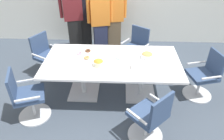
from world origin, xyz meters
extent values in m
cube|color=#3D4754|center=(0.00, 0.00, -0.01)|extent=(10.00, 10.00, 0.01)
cube|color=white|center=(0.00, 0.00, 0.73)|extent=(2.40, 1.20, 0.04)
cube|color=silver|center=(-0.55, 0.00, 0.01)|extent=(0.56, 0.56, 0.02)
cylinder|color=silver|center=(-0.55, 0.00, 0.37)|extent=(0.09, 0.09, 0.69)
cube|color=silver|center=(0.55, 0.00, 0.01)|extent=(0.56, 0.56, 0.02)
cylinder|color=silver|center=(0.55, 0.00, 0.37)|extent=(0.09, 0.09, 0.69)
cylinder|color=silver|center=(-1.30, -0.64, 0.01)|extent=(0.69, 0.69, 0.02)
cylinder|color=silver|center=(-1.30, -0.64, 0.23)|extent=(0.05, 0.05, 0.41)
cube|color=#33476B|center=(-1.30, -0.64, 0.46)|extent=(0.58, 0.58, 0.06)
cube|color=#33476B|center=(-1.50, -0.71, 0.70)|extent=(0.18, 0.43, 0.42)
cube|color=silver|center=(-1.38, -0.41, 0.58)|extent=(0.36, 0.15, 0.02)
cube|color=silver|center=(-1.22, -0.88, 0.58)|extent=(0.36, 0.15, 0.02)
cylinder|color=silver|center=(0.56, -0.99, 0.01)|extent=(0.76, 0.76, 0.02)
cylinder|color=silver|center=(0.56, -0.99, 0.23)|extent=(0.05, 0.05, 0.41)
cube|color=#33476B|center=(0.56, -0.99, 0.46)|extent=(0.65, 0.65, 0.06)
cube|color=#33476B|center=(0.70, -1.14, 0.70)|extent=(0.35, 0.33, 0.42)
cube|color=silver|center=(0.38, -1.16, 0.58)|extent=(0.27, 0.29, 0.02)
cube|color=silver|center=(0.74, -0.82, 0.58)|extent=(0.27, 0.29, 0.02)
cylinder|color=silver|center=(1.65, 0.03, 0.01)|extent=(0.66, 0.66, 0.02)
cylinder|color=silver|center=(1.65, 0.03, 0.23)|extent=(0.05, 0.05, 0.41)
cube|color=#33476B|center=(1.65, 0.03, 0.46)|extent=(0.56, 0.56, 0.06)
cube|color=#33476B|center=(1.85, 0.09, 0.70)|extent=(0.15, 0.43, 0.42)
cube|color=silver|center=(1.71, -0.20, 0.58)|extent=(0.36, 0.12, 0.02)
cube|color=silver|center=(1.59, 0.27, 0.58)|extent=(0.36, 0.12, 0.02)
cylinder|color=silver|center=(0.46, 1.01, 0.01)|extent=(0.75, 0.75, 0.02)
cylinder|color=silver|center=(0.46, 1.01, 0.23)|extent=(0.05, 0.05, 0.41)
cube|color=#33476B|center=(0.46, 1.01, 0.46)|extent=(0.64, 0.64, 0.06)
cube|color=#33476B|center=(0.58, 1.18, 0.70)|extent=(0.38, 0.29, 0.42)
cube|color=silver|center=(0.66, 0.87, 0.58)|extent=(0.24, 0.32, 0.02)
cube|color=silver|center=(0.26, 1.15, 0.58)|extent=(0.24, 0.32, 0.02)
cylinder|color=silver|center=(-1.36, 0.59, 0.01)|extent=(0.73, 0.73, 0.02)
cylinder|color=silver|center=(-1.36, 0.59, 0.23)|extent=(0.05, 0.05, 0.41)
cube|color=#33476B|center=(-1.36, 0.59, 0.46)|extent=(0.63, 0.63, 0.06)
cube|color=#33476B|center=(-1.55, 0.69, 0.70)|extent=(0.25, 0.40, 0.42)
cube|color=silver|center=(-1.25, 0.80, 0.58)|extent=(0.34, 0.21, 0.02)
cube|color=silver|center=(-1.48, 0.38, 0.58)|extent=(0.34, 0.21, 0.02)
cube|color=black|center=(-0.99, 1.62, 0.45)|extent=(0.36, 0.28, 0.89)
cube|color=maroon|center=(-0.99, 1.62, 1.24)|extent=(0.48, 0.33, 0.70)
cylinder|color=maroon|center=(-0.73, 1.69, 1.28)|extent=(0.10, 0.10, 0.63)
cylinder|color=maroon|center=(-1.24, 1.55, 1.28)|extent=(0.10, 0.10, 0.63)
cube|color=black|center=(-0.77, 1.74, 0.43)|extent=(0.37, 0.30, 0.87)
cube|color=black|center=(-0.77, 1.74, 1.21)|extent=(0.49, 0.36, 0.69)
cylinder|color=black|center=(-0.52, 1.83, 1.25)|extent=(0.10, 0.10, 0.62)
cylinder|color=black|center=(-1.02, 1.65, 1.25)|extent=(0.10, 0.10, 0.62)
cube|color=#232842|center=(-0.35, 1.55, 0.40)|extent=(0.36, 0.27, 0.80)
cube|color=orange|center=(-0.35, 1.55, 1.11)|extent=(0.48, 0.32, 0.63)
cylinder|color=orange|center=(-0.09, 1.62, 1.15)|extent=(0.10, 0.10, 0.57)
cylinder|color=orange|center=(-0.60, 1.49, 1.15)|extent=(0.10, 0.10, 0.57)
cube|color=brown|center=(-0.03, 1.74, 0.42)|extent=(0.35, 0.26, 0.83)
cube|color=orange|center=(-0.03, 1.74, 1.16)|extent=(0.48, 0.31, 0.66)
cylinder|color=orange|center=(0.23, 1.79, 1.20)|extent=(0.09, 0.09, 0.59)
cylinder|color=orange|center=(-0.29, 1.68, 1.20)|extent=(0.09, 0.09, 0.59)
cylinder|color=white|center=(0.62, 0.12, 0.79)|extent=(0.21, 0.21, 0.08)
ellipsoid|color=tan|center=(0.62, 0.12, 0.83)|extent=(0.19, 0.19, 0.07)
cylinder|color=beige|center=(-0.22, -0.16, 0.79)|extent=(0.18, 0.18, 0.08)
ellipsoid|color=orange|center=(-0.22, -0.16, 0.83)|extent=(0.16, 0.16, 0.07)
cylinder|color=white|center=(-0.48, 0.17, 0.76)|extent=(0.35, 0.35, 0.01)
torus|color=white|center=(-0.35, 0.19, 0.78)|extent=(0.11, 0.11, 0.03)
torus|color=brown|center=(-0.47, 0.30, 0.78)|extent=(0.11, 0.11, 0.03)
torus|color=pink|center=(-0.60, 0.19, 0.78)|extent=(0.11, 0.11, 0.03)
torus|color=tan|center=(-0.45, 0.04, 0.78)|extent=(0.11, 0.11, 0.03)
cylinder|color=white|center=(0.17, 0.10, 0.75)|extent=(0.22, 0.22, 0.01)
cylinder|color=silver|center=(0.17, 0.10, 0.76)|extent=(0.22, 0.22, 0.01)
cylinder|color=white|center=(0.17, 0.10, 0.77)|extent=(0.22, 0.22, 0.01)
cylinder|color=silver|center=(0.17, 0.10, 0.77)|extent=(0.22, 0.22, 0.01)
cylinder|color=white|center=(0.17, 0.10, 0.78)|extent=(0.22, 0.22, 0.01)
cylinder|color=silver|center=(0.17, 0.10, 0.78)|extent=(0.22, 0.22, 0.01)
cube|color=white|center=(0.41, -0.20, 0.79)|extent=(0.14, 0.14, 0.09)
camera|label=1|loc=(0.14, -3.15, 2.67)|focal=33.52mm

